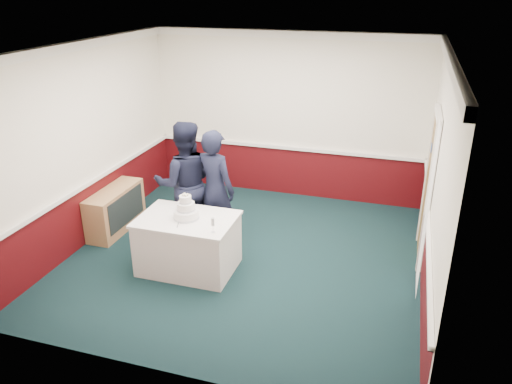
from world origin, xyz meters
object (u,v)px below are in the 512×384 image
(sideboard, at_px, (116,210))
(person_man, at_px, (185,183))
(cake_table, at_px, (188,243))
(cake_knife, at_px, (178,224))
(wedding_cake, at_px, (186,211))
(champagne_flute, at_px, (213,223))
(person_woman, at_px, (215,189))

(sideboard, height_order, person_man, person_man)
(cake_table, relative_size, cake_knife, 6.00)
(sideboard, bearing_deg, cake_knife, -31.06)
(sideboard, bearing_deg, wedding_cake, -25.06)
(wedding_cake, bearing_deg, champagne_flute, -29.25)
(person_man, distance_m, person_woman, 0.48)
(cake_knife, distance_m, person_woman, 1.00)
(person_man, bearing_deg, cake_knife, 82.80)
(cake_knife, bearing_deg, wedding_cake, 63.98)
(wedding_cake, relative_size, person_man, 0.19)
(wedding_cake, height_order, person_man, person_man)
(champagne_flute, bearing_deg, sideboard, 153.92)
(cake_table, xyz_separation_m, wedding_cake, (-0.00, 0.00, 0.50))
(wedding_cake, bearing_deg, cake_table, -90.00)
(champagne_flute, height_order, person_man, person_man)
(person_woman, bearing_deg, sideboard, 16.10)
(sideboard, distance_m, champagne_flute, 2.43)
(champagne_flute, height_order, person_woman, person_woman)
(cake_table, bearing_deg, sideboard, 154.94)
(cake_table, bearing_deg, wedding_cake, 90.00)
(sideboard, xyz_separation_m, champagne_flute, (2.12, -1.04, 0.58))
(champagne_flute, bearing_deg, person_man, 129.24)
(sideboard, xyz_separation_m, person_man, (1.25, 0.03, 0.61))
(wedding_cake, distance_m, person_woman, 0.79)
(person_woman, bearing_deg, cake_knife, 97.14)
(sideboard, height_order, champagne_flute, champagne_flute)
(cake_knife, bearing_deg, champagne_flute, -26.08)
(sideboard, distance_m, person_man, 1.39)
(sideboard, distance_m, person_woman, 1.82)
(wedding_cake, relative_size, person_woman, 0.20)
(wedding_cake, height_order, cake_knife, wedding_cake)
(sideboard, bearing_deg, champagne_flute, -26.08)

